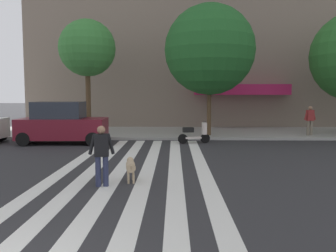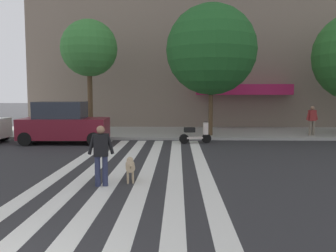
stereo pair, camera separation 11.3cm
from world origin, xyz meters
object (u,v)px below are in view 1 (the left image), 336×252
object	(u,v)px
pedestrian_dog_walker	(102,152)
dog_on_leash	(131,166)
pedestrian_bystander	(310,119)
parked_car_behind_first	(62,124)
street_tree_nearest	(87,48)
parked_scooter	(194,134)
street_tree_middle	(210,50)

from	to	relation	value
pedestrian_dog_walker	dog_on_leash	size ratio (longest dim) A/B	1.69
pedestrian_dog_walker	pedestrian_bystander	size ratio (longest dim) A/B	1.00
dog_on_leash	pedestrian_bystander	world-z (taller)	pedestrian_bystander
parked_car_behind_first	street_tree_nearest	size ratio (longest dim) A/B	0.65
parked_scooter	pedestrian_dog_walker	world-z (taller)	pedestrian_dog_walker
street_tree_middle	pedestrian_bystander	world-z (taller)	street_tree_middle
street_tree_nearest	dog_on_leash	world-z (taller)	street_tree_nearest
street_tree_nearest	street_tree_middle	distance (m)	7.14
street_tree_nearest	dog_on_leash	size ratio (longest dim) A/B	6.86
parked_scooter	parked_car_behind_first	bearing A→B (deg)	-178.60
parked_scooter	pedestrian_bystander	xyz separation A→B (m)	(6.61, 2.32, 0.60)
dog_on_leash	pedestrian_dog_walker	bearing A→B (deg)	-142.12
parked_scooter	dog_on_leash	bearing A→B (deg)	-106.10
parked_car_behind_first	street_tree_nearest	bearing A→B (deg)	82.09
parked_scooter	pedestrian_bystander	world-z (taller)	pedestrian_bystander
parked_scooter	street_tree_nearest	size ratio (longest dim) A/B	0.24
dog_on_leash	street_tree_middle	bearing A→B (deg)	72.35
dog_on_leash	pedestrian_bystander	xyz separation A→B (m)	(8.84, 10.05, 0.63)
pedestrian_dog_walker	street_tree_nearest	bearing A→B (deg)	105.18
street_tree_nearest	street_tree_middle	bearing A→B (deg)	-8.61
pedestrian_dog_walker	dog_on_leash	bearing A→B (deg)	37.88
street_tree_middle	pedestrian_bystander	distance (m)	6.82
pedestrian_dog_walker	dog_on_leash	world-z (taller)	pedestrian_dog_walker
parked_car_behind_first	pedestrian_dog_walker	xyz separation A→B (m)	(3.65, -8.12, -0.07)
parked_scooter	pedestrian_dog_walker	bearing A→B (deg)	-109.52
parked_car_behind_first	dog_on_leash	distance (m)	8.75
street_tree_middle	pedestrian_bystander	xyz separation A→B (m)	(5.65, 0.03, -3.82)
parked_car_behind_first	parked_scooter	distance (m)	6.61
street_tree_nearest	pedestrian_bystander	distance (m)	13.37
pedestrian_bystander	dog_on_leash	bearing A→B (deg)	-131.34
pedestrian_bystander	pedestrian_dog_walker	bearing A→B (deg)	-132.01
street_tree_middle	dog_on_leash	distance (m)	11.42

